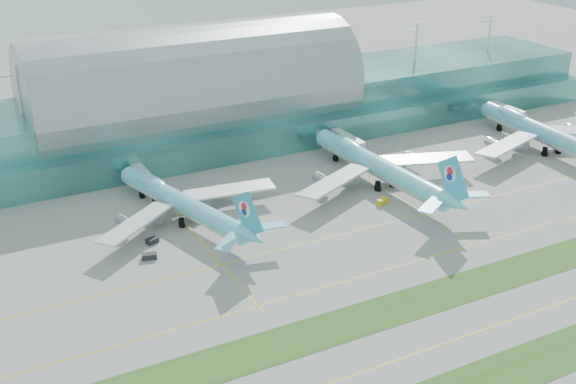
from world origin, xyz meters
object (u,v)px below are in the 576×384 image
terminal (195,106)px  airliner_b (181,201)px  airliner_c (378,165)px  airliner_d (545,133)px

terminal → airliner_b: 65.58m
airliner_c → terminal: bearing=117.7°
terminal → airliner_d: (108.93, -65.90, -7.53)m
airliner_c → airliner_d: 70.92m
airliner_b → airliner_c: airliner_c is taller
airliner_c → airliner_d: airliner_d is taller
terminal → airliner_c: (38.06, -63.48, -7.66)m
airliner_b → airliner_c: (65.49, -4.49, 0.70)m
airliner_d → airliner_c: bearing=-178.3°
terminal → airliner_b: bearing=-114.9°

